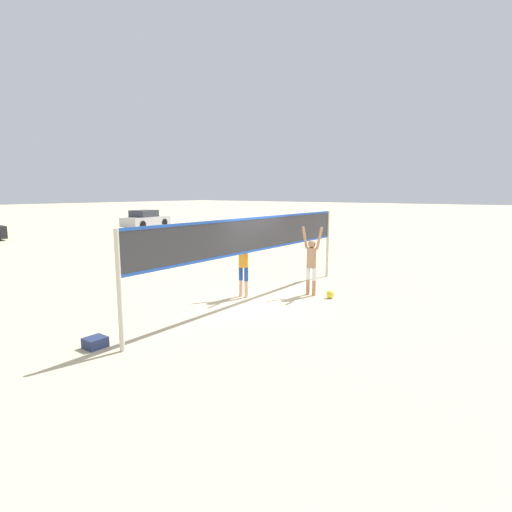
{
  "coord_description": "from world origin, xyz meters",
  "views": [
    {
      "loc": [
        -8.52,
        -6.33,
        2.99
      ],
      "look_at": [
        0.0,
        0.0,
        1.29
      ],
      "focal_mm": 28.0,
      "sensor_mm": 36.0,
      "label": 1
    }
  ],
  "objects_px": {
    "gear_bag": "(95,343)",
    "volleyball_net": "(256,239)",
    "parked_car_near": "(146,219)",
    "player_blocker": "(243,258)",
    "player_spiker": "(311,260)",
    "volleyball": "(330,294)"
  },
  "relations": [
    {
      "from": "player_blocker",
      "to": "gear_bag",
      "type": "relative_size",
      "value": 5.56
    },
    {
      "from": "volleyball_net",
      "to": "volleyball",
      "type": "xyz_separation_m",
      "value": [
        1.6,
        -1.45,
        -1.63
      ]
    },
    {
      "from": "gear_bag",
      "to": "volleyball_net",
      "type": "bearing_deg",
      "value": -7.36
    },
    {
      "from": "player_blocker",
      "to": "parked_car_near",
      "type": "distance_m",
      "value": 25.22
    },
    {
      "from": "gear_bag",
      "to": "parked_car_near",
      "type": "xyz_separation_m",
      "value": [
        18.04,
        21.46,
        0.55
      ]
    },
    {
      "from": "volleyball_net",
      "to": "player_blocker",
      "type": "bearing_deg",
      "value": 68.61
    },
    {
      "from": "volleyball_net",
      "to": "player_spiker",
      "type": "bearing_deg",
      "value": -27.47
    },
    {
      "from": "player_spiker",
      "to": "player_blocker",
      "type": "bearing_deg",
      "value": 42.65
    },
    {
      "from": "volleyball_net",
      "to": "player_spiker",
      "type": "height_order",
      "value": "volleyball_net"
    },
    {
      "from": "player_spiker",
      "to": "volleyball_net",
      "type": "bearing_deg",
      "value": 62.53
    },
    {
      "from": "player_spiker",
      "to": "player_blocker",
      "type": "height_order",
      "value": "player_blocker"
    },
    {
      "from": "player_blocker",
      "to": "gear_bag",
      "type": "bearing_deg",
      "value": -89.34
    },
    {
      "from": "volleyball_net",
      "to": "parked_car_near",
      "type": "height_order",
      "value": "volleyball_net"
    },
    {
      "from": "volleyball_net",
      "to": "player_blocker",
      "type": "distance_m",
      "value": 0.92
    },
    {
      "from": "volleyball_net",
      "to": "parked_car_near",
      "type": "xyz_separation_m",
      "value": [
        13.58,
        22.04,
        -1.09
      ]
    },
    {
      "from": "player_blocker",
      "to": "parked_car_near",
      "type": "relative_size",
      "value": 0.45
    },
    {
      "from": "player_spiker",
      "to": "volleyball",
      "type": "bearing_deg",
      "value": -178.85
    },
    {
      "from": "parked_car_near",
      "to": "player_blocker",
      "type": "bearing_deg",
      "value": -132.72
    },
    {
      "from": "player_blocker",
      "to": "gear_bag",
      "type": "xyz_separation_m",
      "value": [
        -4.71,
        -0.05,
        -1.03
      ]
    },
    {
      "from": "player_spiker",
      "to": "volleyball",
      "type": "distance_m",
      "value": 1.13
    },
    {
      "from": "parked_car_near",
      "to": "player_spiker",
      "type": "bearing_deg",
      "value": -128.48
    },
    {
      "from": "volleyball",
      "to": "parked_car_near",
      "type": "bearing_deg",
      "value": 62.98
    }
  ]
}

